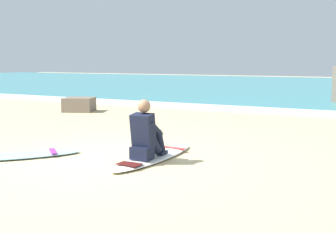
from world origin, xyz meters
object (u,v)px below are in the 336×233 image
object	(u,v)px
surfboard_spare_near	(17,156)
surfboard_main	(155,157)
surfer_seated	(146,136)
shoreline_rock	(79,105)

from	to	relation	value
surfboard_spare_near	surfboard_main	bearing A→B (deg)	25.86
surfer_seated	surfboard_spare_near	size ratio (longest dim) A/B	0.49
surfboard_main	surfer_seated	distance (m)	0.48
surfboard_main	surfboard_spare_near	bearing A→B (deg)	-154.14
surfer_seated	surfboard_spare_near	xyz separation A→B (m)	(-2.09, -0.75, -0.40)
surfboard_main	surfer_seated	xyz separation A→B (m)	(-0.01, -0.26, 0.40)
surfboard_main	surfboard_spare_near	size ratio (longest dim) A/B	1.22
surfer_seated	shoreline_rock	size ratio (longest dim) A/B	1.03
surfboard_main	surfboard_spare_near	world-z (taller)	same
surfboard_spare_near	shoreline_rock	size ratio (longest dim) A/B	2.10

